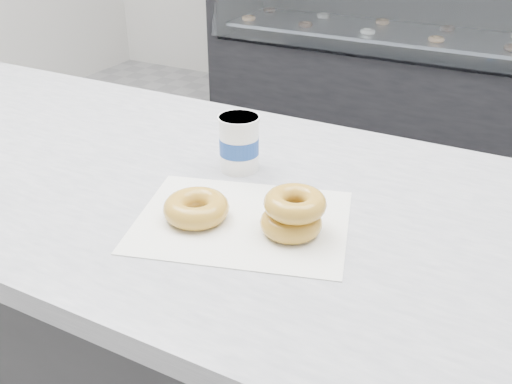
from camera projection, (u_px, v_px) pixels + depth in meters
ground at (235, 317)px, 2.06m from camera, size 5.00×5.00×0.00m
counter at (109, 320)px, 1.38m from camera, size 3.06×0.76×0.90m
display_case at (407, 48)px, 3.47m from camera, size 2.40×0.74×1.25m
wax_paper at (242, 221)px, 0.92m from camera, size 0.40×0.35×0.00m
donut_single at (196, 208)px, 0.92m from camera, size 0.12×0.12×0.04m
donut_stack at (293, 213)px, 0.88m from camera, size 0.14×0.14×0.07m
coffee_cup at (239, 143)px, 1.07m from camera, size 0.10×0.10×0.11m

